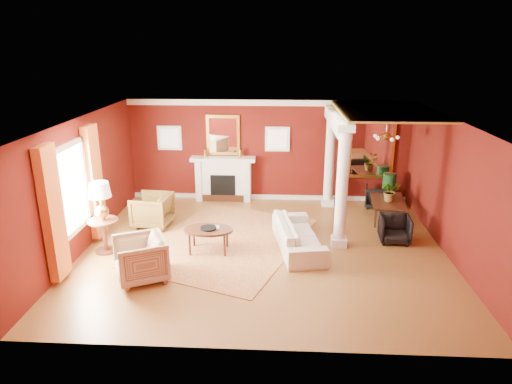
# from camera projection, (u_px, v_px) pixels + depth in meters

# --- Properties ---
(ground) EXTENTS (8.00, 8.00, 0.00)m
(ground) POSITION_uv_depth(u_px,v_px,m) (264.00, 249.00, 10.23)
(ground) COLOR brown
(ground) RESTS_ON ground
(room_shell) EXTENTS (8.04, 7.04, 2.92)m
(room_shell) POSITION_uv_depth(u_px,v_px,m) (264.00, 162.00, 9.60)
(room_shell) COLOR #52100B
(room_shell) RESTS_ON ground
(fireplace) EXTENTS (1.85, 0.42, 1.29)m
(fireplace) POSITION_uv_depth(u_px,v_px,m) (223.00, 179.00, 13.24)
(fireplace) COLOR white
(fireplace) RESTS_ON ground
(overmantel_mirror) EXTENTS (0.95, 0.07, 1.15)m
(overmantel_mirror) POSITION_uv_depth(u_px,v_px,m) (223.00, 135.00, 12.97)
(overmantel_mirror) COLOR gold
(overmantel_mirror) RESTS_ON fireplace
(flank_window_left) EXTENTS (0.70, 0.07, 0.70)m
(flank_window_left) POSITION_uv_depth(u_px,v_px,m) (170.00, 138.00, 13.09)
(flank_window_left) COLOR white
(flank_window_left) RESTS_ON room_shell
(flank_window_right) EXTENTS (0.70, 0.07, 0.70)m
(flank_window_right) POSITION_uv_depth(u_px,v_px,m) (277.00, 139.00, 12.94)
(flank_window_right) COLOR white
(flank_window_right) RESTS_ON room_shell
(left_window) EXTENTS (0.21, 2.55, 2.60)m
(left_window) POSITION_uv_depth(u_px,v_px,m) (75.00, 195.00, 9.41)
(left_window) COLOR white
(left_window) RESTS_ON room_shell
(column_front) EXTENTS (0.36, 0.36, 2.80)m
(column_front) POSITION_uv_depth(u_px,v_px,m) (342.00, 186.00, 9.98)
(column_front) COLOR white
(column_front) RESTS_ON ground
(column_back) EXTENTS (0.36, 0.36, 2.80)m
(column_back) POSITION_uv_depth(u_px,v_px,m) (330.00, 156.00, 12.54)
(column_back) COLOR white
(column_back) RESTS_ON ground
(header_beam) EXTENTS (0.30, 3.20, 0.32)m
(header_beam) POSITION_uv_depth(u_px,v_px,m) (337.00, 120.00, 11.12)
(header_beam) COLOR white
(header_beam) RESTS_ON column_front
(amber_ceiling) EXTENTS (2.30, 3.40, 0.04)m
(amber_ceiling) POSITION_uv_depth(u_px,v_px,m) (387.00, 111.00, 10.84)
(amber_ceiling) COLOR gold
(amber_ceiling) RESTS_ON room_shell
(dining_mirror) EXTENTS (1.30, 0.07, 1.70)m
(dining_mirror) POSITION_uv_depth(u_px,v_px,m) (371.00, 149.00, 12.87)
(dining_mirror) COLOR gold
(dining_mirror) RESTS_ON room_shell
(chandelier) EXTENTS (0.60, 0.62, 0.75)m
(chandelier) POSITION_uv_depth(u_px,v_px,m) (386.00, 136.00, 11.08)
(chandelier) COLOR #B08437
(chandelier) RESTS_ON room_shell
(crown_trim) EXTENTS (8.00, 0.08, 0.16)m
(crown_trim) POSITION_uv_depth(u_px,v_px,m) (269.00, 103.00, 12.62)
(crown_trim) COLOR white
(crown_trim) RESTS_ON room_shell
(base_trim) EXTENTS (8.00, 0.08, 0.12)m
(base_trim) POSITION_uv_depth(u_px,v_px,m) (268.00, 197.00, 13.49)
(base_trim) COLOR white
(base_trim) RESTS_ON ground
(rug) EXTENTS (4.43, 5.05, 0.02)m
(rug) POSITION_uv_depth(u_px,v_px,m) (226.00, 241.00, 10.63)
(rug) COLOR maroon
(rug) RESTS_ON ground
(sofa) EXTENTS (1.00, 2.28, 0.86)m
(sofa) POSITION_uv_depth(u_px,v_px,m) (299.00, 231.00, 10.16)
(sofa) COLOR beige
(sofa) RESTS_ON ground
(armchair_leopard) EXTENTS (0.93, 0.98, 0.91)m
(armchair_leopard) POSITION_uv_depth(u_px,v_px,m) (152.00, 209.00, 11.42)
(armchair_leopard) COLOR black
(armchair_leopard) RESTS_ON ground
(armchair_stripe) EXTENTS (1.19, 1.21, 0.95)m
(armchair_stripe) POSITION_uv_depth(u_px,v_px,m) (140.00, 257.00, 8.83)
(armchair_stripe) COLOR tan
(armchair_stripe) RESTS_ON ground
(coffee_table) EXTENTS (1.08, 1.08, 0.54)m
(coffee_table) POSITION_uv_depth(u_px,v_px,m) (208.00, 231.00, 9.98)
(coffee_table) COLOR #33150E
(coffee_table) RESTS_ON ground
(coffee_book) EXTENTS (0.16, 0.03, 0.22)m
(coffee_book) POSITION_uv_depth(u_px,v_px,m) (212.00, 223.00, 10.00)
(coffee_book) COLOR #33150E
(coffee_book) RESTS_ON coffee_table
(side_table) EXTENTS (0.64, 0.64, 1.60)m
(side_table) POSITION_uv_depth(u_px,v_px,m) (101.00, 205.00, 9.81)
(side_table) COLOR #33150E
(side_table) RESTS_ON ground
(dining_table) EXTENTS (0.70, 1.53, 0.82)m
(dining_table) POSITION_uv_depth(u_px,v_px,m) (389.00, 204.00, 11.87)
(dining_table) COLOR #33150E
(dining_table) RESTS_ON ground
(dining_chair_near) EXTENTS (0.71, 0.67, 0.69)m
(dining_chair_near) POSITION_uv_depth(u_px,v_px,m) (395.00, 228.00, 10.53)
(dining_chair_near) COLOR black
(dining_chair_near) RESTS_ON ground
(dining_chair_far) EXTENTS (0.75, 0.71, 0.66)m
(dining_chair_far) POSITION_uv_depth(u_px,v_px,m) (377.00, 196.00, 12.76)
(dining_chair_far) COLOR black
(dining_chair_far) RESTS_ON ground
(green_urn) EXTENTS (0.41, 0.41, 0.97)m
(green_urn) POSITION_uv_depth(u_px,v_px,m) (388.00, 194.00, 12.78)
(green_urn) COLOR #133D1A
(green_urn) RESTS_ON ground
(potted_plant) EXTENTS (0.59, 0.63, 0.42)m
(potted_plant) POSITION_uv_depth(u_px,v_px,m) (391.00, 182.00, 11.63)
(potted_plant) COLOR #26591E
(potted_plant) RESTS_ON dining_table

